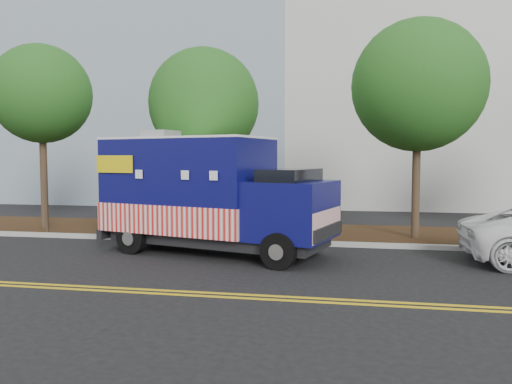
# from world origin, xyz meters

# --- Properties ---
(ground) EXTENTS (120.00, 120.00, 0.00)m
(ground) POSITION_xyz_m (0.00, 0.00, 0.00)
(ground) COLOR black
(ground) RESTS_ON ground
(curb) EXTENTS (120.00, 0.18, 0.15)m
(curb) POSITION_xyz_m (0.00, 1.40, 0.07)
(curb) COLOR #9E9E99
(curb) RESTS_ON ground
(mulch_strip) EXTENTS (120.00, 4.00, 0.15)m
(mulch_strip) POSITION_xyz_m (0.00, 3.50, 0.07)
(mulch_strip) COLOR black
(mulch_strip) RESTS_ON ground
(centerline_near) EXTENTS (120.00, 0.10, 0.01)m
(centerline_near) POSITION_xyz_m (0.00, -4.45, 0.01)
(centerline_near) COLOR gold
(centerline_near) RESTS_ON ground
(centerline_far) EXTENTS (120.00, 0.10, 0.01)m
(centerline_far) POSITION_xyz_m (0.00, -4.70, 0.01)
(centerline_far) COLOR gold
(centerline_far) RESTS_ON ground
(tree_a) EXTENTS (3.60, 3.60, 6.88)m
(tree_a) POSITION_xyz_m (-5.79, 2.62, 5.06)
(tree_a) COLOR #38281C
(tree_a) RESTS_ON ground
(tree_b) EXTENTS (3.82, 3.82, 6.53)m
(tree_b) POSITION_xyz_m (0.37, 2.69, 4.61)
(tree_b) COLOR #38281C
(tree_b) RESTS_ON ground
(tree_c) EXTENTS (4.22, 4.22, 7.16)m
(tree_c) POSITION_xyz_m (7.48, 2.72, 5.04)
(tree_c) COLOR #38281C
(tree_c) RESTS_ON ground
(sign_post) EXTENTS (0.06, 0.06, 2.40)m
(sign_post) POSITION_xyz_m (-5.03, 1.59, 1.20)
(sign_post) COLOR #473828
(sign_post) RESTS_ON ground
(food_truck) EXTENTS (7.16, 4.16, 3.57)m
(food_truck) POSITION_xyz_m (1.28, -0.24, 1.61)
(food_truck) COLOR black
(food_truck) RESTS_ON ground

